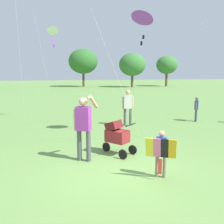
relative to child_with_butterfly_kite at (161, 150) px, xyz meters
name	(u,v)px	position (x,y,z in m)	size (l,w,h in m)	color
ground_plane	(119,173)	(-0.89, 0.44, -0.67)	(120.00, 120.00, 0.00)	#668E47
treeline_distant	(48,63)	(-4.64, 31.94, 2.83)	(39.77, 6.02, 5.76)	brown
child_with_butterfly_kite	(161,150)	(0.00, 0.00, 0.00)	(0.68, 0.51, 1.12)	#7F705B
person_adult_flyer	(84,123)	(-1.67, 1.43, 0.39)	(0.70, 0.52, 1.85)	#4C4C51
stroller	(117,134)	(-0.67, 1.81, -0.07)	(0.95, 1.00, 1.03)	black
kite_adult_black	(142,19)	(0.58, 3.56, 3.61)	(2.57, 2.55, 4.53)	purple
kite_orange_delta	(53,32)	(-2.68, 7.39, 3.65)	(0.71, 4.16, 4.59)	white
person_sitting_far	(196,107)	(4.14, 5.81, 0.04)	(0.28, 0.32, 1.21)	#33384C
person_couple_left	(128,105)	(0.60, 5.51, 0.28)	(0.52, 0.27, 1.62)	#4C4C51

